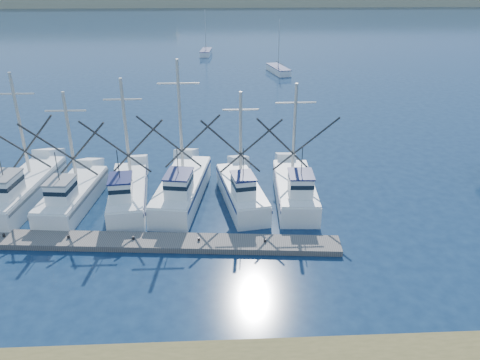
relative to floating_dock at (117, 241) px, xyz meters
name	(u,v)px	position (x,y,z in m)	size (l,w,h in m)	color
ground	(291,293)	(9.92, -5.17, -0.18)	(500.00, 500.00, 0.00)	#0D203B
floating_dock	(117,241)	(0.00, 0.00, 0.00)	(27.07, 1.80, 0.36)	#69625D
trawler_fleet	(127,193)	(-0.22, 5.14, 0.79)	(26.85, 9.60, 9.81)	white
sailboat_near	(278,70)	(16.01, 49.39, 0.31)	(3.30, 6.86, 8.10)	white
sailboat_far	(206,52)	(4.30, 66.26, 0.32)	(2.30, 5.82, 8.10)	white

